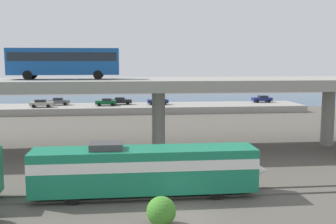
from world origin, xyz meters
name	(u,v)px	position (x,y,z in m)	size (l,w,h in m)	color
ground_plane	(184,215)	(0.00, 0.00, 0.00)	(260.00, 260.00, 0.00)	#565149
rail_strip_near	(177,198)	(0.00, 3.24, 0.06)	(110.00, 0.12, 0.12)	#59544C
rail_strip_far	(175,191)	(0.00, 4.76, 0.06)	(110.00, 0.12, 0.12)	#59544C
train_locomotive	(156,168)	(-1.53, 4.00, 2.19)	(17.82, 3.04, 4.18)	#197A56
highway_overpass	(158,86)	(0.00, 20.00, 7.29)	(96.00, 10.64, 8.13)	gray
transit_bus_on_overpass	(64,61)	(-10.43, 20.25, 10.19)	(12.00, 2.68, 3.40)	#14478C
pier_parking_lot	(144,108)	(0.00, 55.00, 0.66)	(64.07, 10.22, 1.33)	gray
parked_car_0	(158,101)	(2.83, 55.31, 2.10)	(4.21, 2.00, 1.50)	navy
parked_car_1	(121,101)	(-4.71, 56.30, 2.10)	(4.36, 1.91, 1.50)	black
parked_car_2	(41,103)	(-19.73, 52.91, 2.10)	(4.29, 1.93, 1.50)	#9E998C
parked_car_3	(106,102)	(-7.57, 54.21, 2.10)	(4.07, 1.82, 1.50)	#0C4C26
parked_car_4	(59,101)	(-17.04, 56.52, 2.10)	(4.01, 1.88, 1.50)	#515459
parked_car_5	(262,99)	(25.38, 57.44, 2.10)	(4.15, 1.98, 1.50)	navy
harbor_water	(140,100)	(0.00, 78.00, 0.00)	(140.00, 36.00, 0.01)	navy
shrub_right	(161,211)	(-1.63, -1.53, 0.92)	(1.85, 1.85, 1.85)	#41882B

